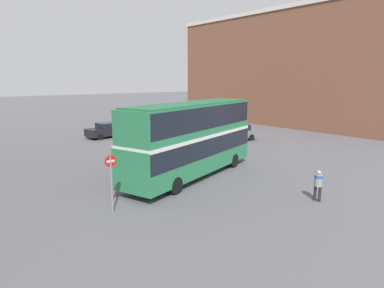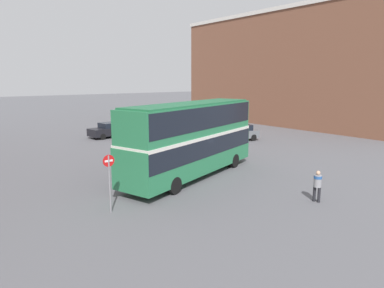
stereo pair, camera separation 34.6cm
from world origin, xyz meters
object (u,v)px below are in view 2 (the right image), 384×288
at_px(double_decker_bus, 192,135).
at_px(parked_car_kerb_far, 239,133).
at_px(parked_car_kerb_near, 110,130).
at_px(pedestrian_foreground, 317,183).
at_px(no_entry_sign, 109,175).

xyz_separation_m(double_decker_bus, parked_car_kerb_far, (11.93, 7.27, -1.91)).
xyz_separation_m(double_decker_bus, parked_car_kerb_near, (2.49, 17.47, -1.92)).
bearing_deg(parked_car_kerb_far, pedestrian_foreground, 66.96).
relative_size(double_decker_bus, pedestrian_foreground, 7.03).
xyz_separation_m(pedestrian_foreground, parked_car_kerb_far, (9.79, 14.91, -0.19)).
distance_m(double_decker_bus, parked_car_kerb_near, 17.75).
bearing_deg(double_decker_bus, parked_car_kerb_near, 64.69).
bearing_deg(parked_car_kerb_far, parked_car_kerb_near, -36.95).
relative_size(pedestrian_foreground, no_entry_sign, 0.59).
relative_size(parked_car_kerb_near, parked_car_kerb_far, 1.11).
bearing_deg(parked_car_kerb_far, double_decker_bus, 41.61).
xyz_separation_m(double_decker_bus, no_entry_sign, (-6.80, -2.38, -0.90)).
bearing_deg(pedestrian_foreground, parked_car_kerb_near, -97.79).
relative_size(parked_car_kerb_far, no_entry_sign, 1.50).
bearing_deg(no_entry_sign, double_decker_bus, 19.30).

